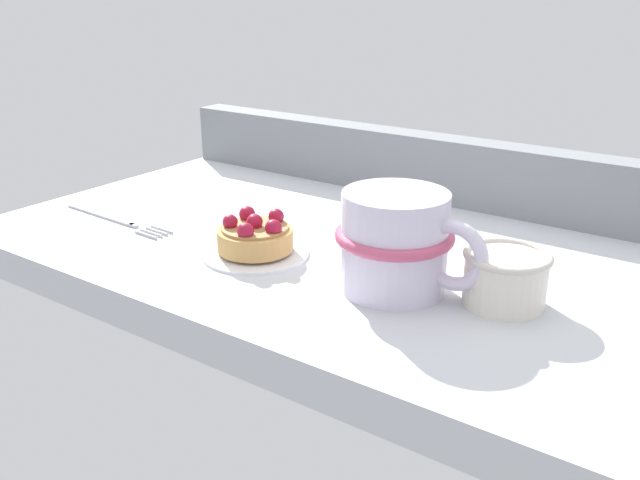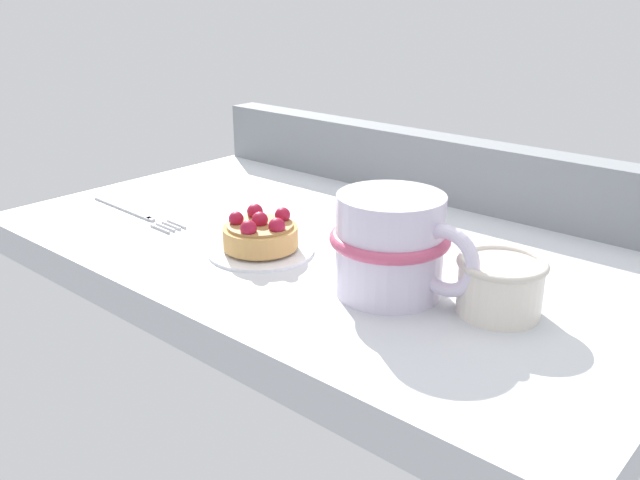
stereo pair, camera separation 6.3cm
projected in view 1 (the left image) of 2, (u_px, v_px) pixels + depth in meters
The scene contains 7 objects.
ground_plane at pixel (325, 254), 72.58cm from camera, with size 71.40×43.31×3.70cm, color silver.
window_rail_back at pixel (412, 164), 85.47cm from camera, with size 69.97×4.17×7.93cm, color gray.
dessert_plate at pixel (256, 252), 67.41cm from camera, with size 10.72×10.72×0.62cm.
raspberry_tart at pixel (255, 235), 66.78cm from camera, with size 7.55×7.55×3.70cm.
coffee_mug at pixel (397, 242), 58.25cm from camera, with size 13.82×10.41×8.94cm.
dessert_fork at pixel (116, 219), 76.83cm from camera, with size 17.36×2.59×0.60cm.
sugar_bowl at pixel (505, 277), 56.26cm from camera, with size 7.33×7.33×4.72cm.
Camera 1 is at (38.13, -55.38, 25.52)cm, focal length 37.81 mm.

